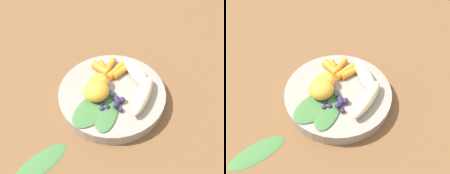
{
  "view_description": "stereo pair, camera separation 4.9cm",
  "coord_description": "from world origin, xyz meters",
  "views": [
    {
      "loc": [
        0.31,
        -0.1,
        0.4
      ],
      "look_at": [
        0.0,
        0.0,
        0.04
      ],
      "focal_mm": 35.09,
      "sensor_mm": 36.0,
      "label": 1
    },
    {
      "loc": [
        0.32,
        -0.05,
        0.4
      ],
      "look_at": [
        0.0,
        0.0,
        0.04
      ],
      "focal_mm": 35.09,
      "sensor_mm": 36.0,
      "label": 2
    }
  ],
  "objects": [
    {
      "name": "banana_peeled_left",
      "position": [
        -0.02,
        0.07,
        0.04
      ],
      "size": [
        0.12,
        0.05,
        0.03
      ],
      "primitive_type": "ellipsoid",
      "rotation": [
        0.0,
        0.0,
        3.29
      ],
      "color": "beige",
      "rests_on": "bowl"
    },
    {
      "name": "banana_peeled_right",
      "position": [
        0.05,
        0.05,
        0.04
      ],
      "size": [
        0.11,
        0.1,
        0.03
      ],
      "primitive_type": "ellipsoid",
      "rotation": [
        0.0,
        0.0,
        2.43
      ],
      "color": "beige",
      "rests_on": "bowl"
    },
    {
      "name": "carrot_mid_left",
      "position": [
        -0.05,
        0.03,
        0.04
      ],
      "size": [
        0.05,
        0.06,
        0.02
      ],
      "primitive_type": "cylinder",
      "rotation": [
        0.0,
        1.57,
        2.19
      ],
      "color": "orange",
      "rests_on": "bowl"
    },
    {
      "name": "carrot_mid_right",
      "position": [
        -0.07,
        0.02,
        0.04
      ],
      "size": [
        0.05,
        0.05,
        0.01
      ],
      "primitive_type": "cylinder",
      "rotation": [
        0.0,
        1.57,
        2.47
      ],
      "color": "orange",
      "rests_on": "bowl"
    },
    {
      "name": "kale_leaf_left",
      "position": [
        0.04,
        -0.05,
        0.03
      ],
      "size": [
        0.12,
        0.13,
        0.01
      ],
      "primitive_type": "ellipsoid",
      "rotation": [
        0.0,
        0.0,
        5.3
      ],
      "color": "#3D7038",
      "rests_on": "bowl"
    },
    {
      "name": "orange_segment_near",
      "position": [
        0.01,
        -0.04,
        0.05
      ],
      "size": [
        0.05,
        0.05,
        0.04
      ],
      "primitive_type": "ellipsoid",
      "color": "#F4A833",
      "rests_on": "bowl"
    },
    {
      "name": "carrot_rear",
      "position": [
        -0.06,
        -0.0,
        0.04
      ],
      "size": [
        0.05,
        0.02,
        0.02
      ],
      "primitive_type": "cylinder",
      "rotation": [
        0.0,
        1.57,
        3.27
      ],
      "color": "orange",
      "rests_on": "bowl"
    },
    {
      "name": "kale_leaf_right",
      "position": [
        0.05,
        -0.03,
        0.03
      ],
      "size": [
        0.11,
        0.09,
        0.01
      ],
      "primitive_type": "ellipsoid",
      "rotation": [
        0.0,
        0.0,
        5.81
      ],
      "color": "#3D7038",
      "rests_on": "bowl"
    },
    {
      "name": "orange_segment_far",
      "position": [
        -0.02,
        -0.03,
        0.05
      ],
      "size": [
        0.04,
        0.04,
        0.03
      ],
      "primitive_type": "ellipsoid",
      "color": "#F4A833",
      "rests_on": "bowl"
    },
    {
      "name": "kale_leaf_stray",
      "position": [
        0.11,
        -0.18,
        0.0
      ],
      "size": [
        0.09,
        0.12,
        0.01
      ],
      "primitive_type": "ellipsoid",
      "rotation": [
        0.0,
        0.0,
        5.15
      ],
      "color": "#3D7038",
      "rests_on": "ground_plane"
    },
    {
      "name": "carrot_small",
      "position": [
        -0.07,
        -0.01,
        0.04
      ],
      "size": [
        0.05,
        0.04,
        0.02
      ],
      "primitive_type": "cylinder",
      "rotation": [
        0.0,
        1.57,
        3.69
      ],
      "color": "orange",
      "rests_on": "bowl"
    },
    {
      "name": "blueberry_pile",
      "position": [
        0.04,
        -0.01,
        0.04
      ],
      "size": [
        0.05,
        0.06,
        0.02
      ],
      "color": "#2D234C",
      "rests_on": "bowl"
    },
    {
      "name": "bowl",
      "position": [
        0.0,
        0.0,
        0.01
      ],
      "size": [
        0.24,
        0.24,
        0.03
      ],
      "primitive_type": "cylinder",
      "color": "gray",
      "rests_on": "ground_plane"
    },
    {
      "name": "ground_plane",
      "position": [
        0.0,
        0.0,
        0.0
      ],
      "size": [
        2.4,
        2.4,
        0.0
      ],
      "primitive_type": "plane",
      "color": "brown"
    },
    {
      "name": "carrot_front",
      "position": [
        -0.05,
        0.04,
        0.04
      ],
      "size": [
        0.04,
        0.06,
        0.02
      ],
      "primitive_type": "cylinder",
      "rotation": [
        0.0,
        1.57,
        2.04
      ],
      "color": "orange",
      "rests_on": "bowl"
    }
  ]
}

